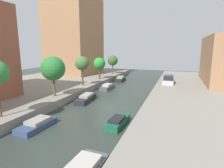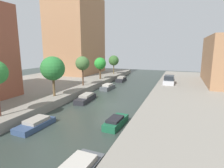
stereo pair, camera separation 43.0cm
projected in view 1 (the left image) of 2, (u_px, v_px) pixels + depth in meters
ground_plane at (105, 106)px, 23.32m from camera, size 84.00×84.00×0.00m
quay_left at (14, 93)px, 28.21m from camera, size 20.00×64.00×1.00m
apartment_tower_far at (75, 36)px, 45.33m from camera, size 10.00×12.89×18.42m
street_tree_2 at (53, 69)px, 23.45m from camera, size 3.09×3.09×5.20m
street_tree_3 at (82, 64)px, 30.49m from camera, size 2.33×2.33×4.90m
street_tree_4 at (99, 64)px, 37.19m from camera, size 2.40×2.40×4.38m
street_tree_5 at (113, 61)px, 44.59m from camera, size 2.45×2.45×4.52m
parked_car at (169, 80)px, 32.70m from camera, size 1.86×4.17×1.50m
moored_boat_left_1 at (37, 124)px, 16.76m from camera, size 1.78×3.84×0.82m
moored_boat_left_2 at (86, 98)px, 25.29m from camera, size 1.76×4.58×0.96m
moored_boat_left_3 at (107, 87)px, 32.56m from camera, size 1.63×3.64×0.98m
moored_boat_left_4 at (120, 79)px, 40.79m from camera, size 1.76×4.17×1.04m
moored_boat_right_2 at (118, 122)px, 17.24m from camera, size 1.49×3.59×0.88m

